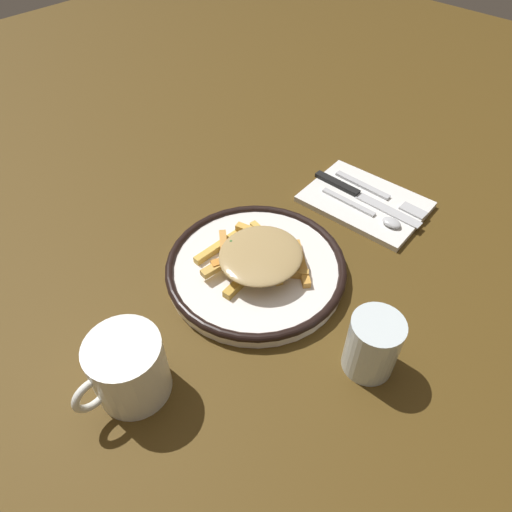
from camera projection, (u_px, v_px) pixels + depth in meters
The scene contains 9 objects.
ground_plane at pixel (256, 274), 0.70m from camera, with size 2.60×2.60×0.00m, color #4C3612.
plate at pixel (256, 268), 0.69m from camera, with size 0.27×0.27×0.03m.
fries_heap at pixel (259, 255), 0.67m from camera, with size 0.15×0.16×0.04m.
napkin at pixel (365, 202), 0.81m from camera, with size 0.14×0.20×0.01m, color white.
fork at pixel (380, 194), 0.81m from camera, with size 0.02×0.18×0.01m.
knife at pixel (356, 194), 0.81m from camera, with size 0.02×0.21×0.01m.
spoon at pixel (374, 214), 0.77m from camera, with size 0.02×0.15×0.01m.
water_glass at pixel (372, 345), 0.56m from camera, with size 0.06×0.06×0.09m, color silver.
coffee_mug at pixel (128, 369), 0.53m from camera, with size 0.12×0.09×0.09m.
Camera 1 is at (0.34, 0.32, 0.52)m, focal length 32.37 mm.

